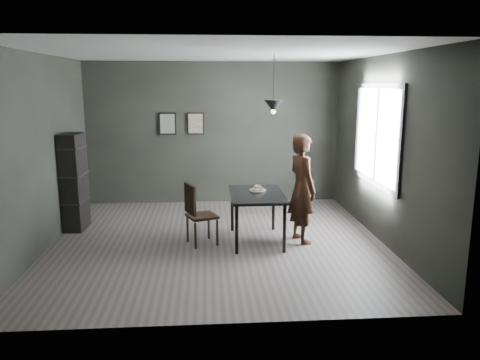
{
  "coord_description": "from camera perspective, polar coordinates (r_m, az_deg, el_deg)",
  "views": [
    {
      "loc": [
        -0.16,
        -6.82,
        2.38
      ],
      "look_at": [
        0.35,
        0.05,
        0.95
      ],
      "focal_mm": 35.0,
      "sensor_mm": 36.0,
      "label": 1
    }
  ],
  "objects": [
    {
      "name": "white_plate",
      "position": [
        7.2,
        2.18,
        -1.32
      ],
      "size": [
        0.23,
        0.23,
        0.01
      ],
      "primitive_type": "cylinder",
      "color": "white",
      "rests_on": "cafe_table"
    },
    {
      "name": "donut_pile",
      "position": [
        7.19,
        2.18,
        -1.04
      ],
      "size": [
        0.2,
        0.19,
        0.09
      ],
      "rotation": [
        0.0,
        0.0,
        -0.32
      ],
      "color": "beige",
      "rests_on": "white_plate"
    },
    {
      "name": "cafe_table",
      "position": [
        7.08,
        2.05,
        -2.26
      ],
      "size": [
        0.8,
        1.2,
        0.75
      ],
      "color": "black",
      "rests_on": "ground"
    },
    {
      "name": "window_assembly",
      "position": [
        7.54,
        16.29,
        5.32
      ],
      "size": [
        0.04,
        1.96,
        1.56
      ],
      "color": "white",
      "rests_on": "ground"
    },
    {
      "name": "pendant_lamp",
      "position": [
        7.01,
        4.1,
        9.0
      ],
      "size": [
        0.28,
        0.28,
        0.86
      ],
      "color": "black",
      "rests_on": "ground"
    },
    {
      "name": "ceiling",
      "position": [
        6.84,
        -3.0,
        15.22
      ],
      "size": [
        5.0,
        5.0,
        0.02
      ],
      "color": "silver",
      "rests_on": "ground"
    },
    {
      "name": "ground",
      "position": [
        7.23,
        -2.76,
        -7.51
      ],
      "size": [
        5.0,
        5.0,
        0.0
      ],
      "primitive_type": "plane",
      "color": "#3B3533",
      "rests_on": "ground"
    },
    {
      "name": "framed_print_left",
      "position": [
        9.35,
        -8.82,
        6.8
      ],
      "size": [
        0.34,
        0.04,
        0.44
      ],
      "color": "black",
      "rests_on": "ground"
    },
    {
      "name": "wood_chair",
      "position": [
        6.98,
        -5.3,
        -3.71
      ],
      "size": [
        0.52,
        0.52,
        0.93
      ],
      "rotation": [
        0.0,
        0.0,
        0.37
      ],
      "color": "black",
      "rests_on": "ground"
    },
    {
      "name": "framed_print_right",
      "position": [
        9.33,
        -5.43,
        6.87
      ],
      "size": [
        0.34,
        0.04,
        0.44
      ],
      "color": "black",
      "rests_on": "ground"
    },
    {
      "name": "shelf_unit",
      "position": [
        8.11,
        -19.6,
        -0.24
      ],
      "size": [
        0.33,
        0.55,
        1.59
      ],
      "primitive_type": "cube",
      "rotation": [
        0.0,
        0.0,
        -0.06
      ],
      "color": "black",
      "rests_on": "ground"
    },
    {
      "name": "back_wall",
      "position": [
        9.38,
        -3.26,
        5.7
      ],
      "size": [
        5.0,
        0.1,
        2.8
      ],
      "primitive_type": "cube",
      "color": "black",
      "rests_on": "ground"
    },
    {
      "name": "woman",
      "position": [
        7.09,
        7.57,
        -1.02
      ],
      "size": [
        0.55,
        0.69,
        1.66
      ],
      "primitive_type": "imported",
      "rotation": [
        0.0,
        0.0,
        1.86
      ],
      "color": "black",
      "rests_on": "ground"
    }
  ]
}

